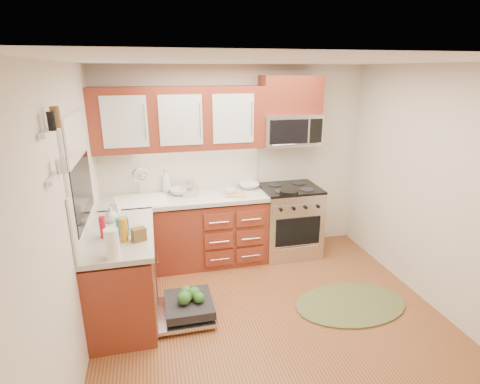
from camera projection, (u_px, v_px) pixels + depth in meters
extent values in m
plane|color=brown|center=(274.00, 322.00, 3.78)|extent=(3.50, 3.50, 0.00)
plane|color=white|center=(283.00, 61.00, 3.01)|extent=(3.50, 3.50, 0.00)
cube|color=beige|center=(235.00, 163.00, 5.01)|extent=(3.50, 0.04, 2.50)
cube|color=beige|center=(397.00, 331.00, 1.78)|extent=(3.50, 0.04, 2.50)
cube|color=beige|center=(71.00, 224.00, 3.01)|extent=(0.04, 3.50, 2.50)
cube|color=beige|center=(442.00, 193.00, 3.78)|extent=(0.04, 3.50, 2.50)
cube|color=#5D2114|center=(186.00, 233.00, 4.83)|extent=(2.05, 0.60, 0.85)
cube|color=#5D2114|center=(124.00, 276.00, 3.82)|extent=(0.60, 1.25, 0.85)
cube|color=#ADA99E|center=(184.00, 199.00, 4.67)|extent=(2.07, 0.64, 0.05)
cube|color=#ADA99E|center=(120.00, 234.00, 3.67)|extent=(0.64, 1.27, 0.05)
cube|color=beige|center=(181.00, 169.00, 4.85)|extent=(2.05, 0.02, 0.57)
cube|color=beige|center=(84.00, 207.00, 3.51)|extent=(0.02, 1.25, 0.57)
cube|color=#5D2114|center=(290.00, 95.00, 4.72)|extent=(0.76, 0.35, 0.47)
cube|color=white|center=(77.00, 136.00, 3.28)|extent=(0.02, 0.96, 0.40)
cube|color=white|center=(49.00, 131.00, 2.44)|extent=(0.04, 0.40, 0.03)
cube|color=white|center=(56.00, 176.00, 2.54)|extent=(0.04, 0.40, 0.03)
cylinder|color=black|center=(289.00, 192.00, 4.70)|extent=(0.24, 0.24, 0.04)
cylinder|color=silver|center=(189.00, 191.00, 4.70)|extent=(0.27, 0.27, 0.13)
cube|color=tan|center=(236.00, 195.00, 4.70)|extent=(0.29, 0.23, 0.02)
cylinder|color=silver|center=(191.00, 186.00, 4.84)|extent=(0.11, 0.11, 0.15)
cylinder|color=white|center=(112.00, 244.00, 3.12)|extent=(0.14, 0.14, 0.26)
cylinder|color=orange|center=(124.00, 230.00, 3.43)|extent=(0.09, 0.09, 0.22)
cylinder|color=red|center=(103.00, 227.00, 3.50)|extent=(0.07, 0.07, 0.21)
cube|color=brown|center=(139.00, 234.00, 3.46)|extent=(0.15, 0.13, 0.12)
cube|color=teal|center=(122.00, 226.00, 3.57)|extent=(0.12, 0.09, 0.17)
imported|color=#999999|center=(249.00, 186.00, 5.00)|extent=(0.28, 0.28, 0.07)
imported|color=#999999|center=(180.00, 191.00, 4.75)|extent=(0.28, 0.28, 0.08)
imported|color=#999999|center=(230.00, 191.00, 4.73)|extent=(0.16, 0.16, 0.11)
imported|color=#999999|center=(166.00, 180.00, 4.80)|extent=(0.14, 0.14, 0.31)
imported|color=#999999|center=(115.00, 205.00, 4.10)|extent=(0.11, 0.11, 0.19)
imported|color=#999999|center=(111.00, 214.00, 3.87)|extent=(0.13, 0.13, 0.17)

